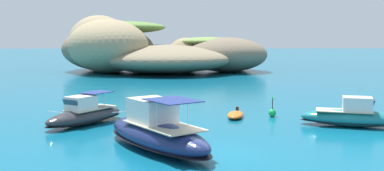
{
  "coord_description": "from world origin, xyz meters",
  "views": [
    {
      "loc": [
        -1.95,
        -21.76,
        5.74
      ],
      "look_at": [
        -0.8,
        14.81,
        1.76
      ],
      "focal_mm": 42.05,
      "sensor_mm": 36.0,
      "label": 1
    }
  ],
  "objects": [
    {
      "name": "ground_plane",
      "position": [
        0.0,
        0.0,
        0.0
      ],
      "size": [
        400.0,
        400.0,
        0.0
      ],
      "primitive_type": "plane",
      "color": "#0C5B7A"
    },
    {
      "name": "islet_large",
      "position": [
        -10.62,
        52.58,
        3.65
      ],
      "size": [
        33.89,
        32.26,
        9.35
      ],
      "color": "#84755B",
      "rests_on": "ground"
    },
    {
      "name": "islet_small",
      "position": [
        5.12,
        52.72,
        2.91
      ],
      "size": [
        18.6,
        16.37,
        5.68
      ],
      "color": "#756651",
      "rests_on": "ground"
    },
    {
      "name": "motorboat_teal",
      "position": [
        9.23,
        6.36,
        0.64
      ],
      "size": [
        6.74,
        3.78,
        1.91
      ],
      "color": "#19727A",
      "rests_on": "ground"
    },
    {
      "name": "motorboat_navy",
      "position": [
        -3.06,
        0.87,
        0.87
      ],
      "size": [
        6.99,
        8.69,
        2.72
      ],
      "color": "navy",
      "rests_on": "ground"
    },
    {
      "name": "motorboat_charcoal",
      "position": [
        -8.08,
        7.54,
        0.65
      ],
      "size": [
        5.25,
        6.45,
        2.03
      ],
      "color": "#2D2D33",
      "rests_on": "ground"
    },
    {
      "name": "dinghy_tender",
      "position": [
        2.12,
        9.59,
        0.22
      ],
      "size": [
        1.66,
        2.87,
        0.58
      ],
      "color": "orange",
      "rests_on": "ground"
    },
    {
      "name": "channel_buoy",
      "position": [
        4.83,
        9.95,
        0.34
      ],
      "size": [
        0.56,
        0.56,
        1.48
      ],
      "color": "green",
      "rests_on": "ground"
    }
  ]
}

